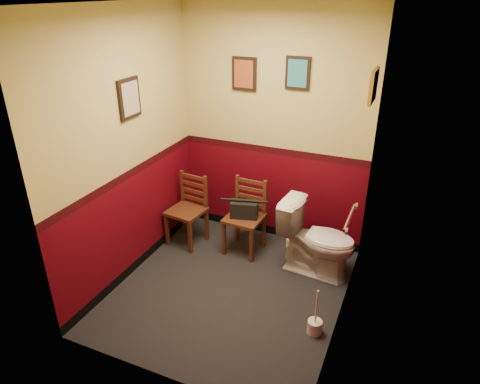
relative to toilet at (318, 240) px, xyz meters
name	(u,v)px	position (x,y,z in m)	size (l,w,h in m)	color
floor	(230,289)	(-0.72, -0.65, -0.40)	(2.20, 2.40, 0.00)	black
ceiling	(227,2)	(-0.72, -0.65, 2.30)	(2.20, 2.40, 0.00)	silver
wall_back	(273,130)	(-0.72, 0.55, 0.95)	(2.20, 2.70, 0.00)	#4C040E
wall_front	(153,232)	(-0.72, -1.85, 0.95)	(2.20, 2.70, 0.00)	#4C040E
wall_left	(127,151)	(-1.82, -0.65, 0.95)	(2.40, 2.70, 0.00)	#4C040E
wall_right	(354,189)	(0.38, -0.65, 0.95)	(2.40, 2.70, 0.00)	#4C040E
grab_bar	(350,218)	(0.35, -0.40, 0.55)	(0.05, 0.56, 0.06)	silver
framed_print_back_a	(244,74)	(-1.07, 0.53, 1.55)	(0.28, 0.04, 0.36)	black
framed_print_back_b	(298,73)	(-0.47, 0.53, 1.60)	(0.26, 0.04, 0.34)	black
framed_print_left	(129,98)	(-1.80, -0.55, 1.45)	(0.04, 0.30, 0.38)	black
framed_print_right	(373,86)	(0.36, -0.05, 1.65)	(0.04, 0.34, 0.28)	olive
toilet	(318,240)	(0.00, 0.00, 0.00)	(0.46, 0.82, 0.80)	white
toilet_brush	(315,326)	(0.22, -0.91, -0.32)	(0.13, 0.13, 0.47)	silver
chair_left	(188,210)	(-1.57, 0.01, 0.02)	(0.44, 0.44, 0.84)	#522A18
chair_right	(246,217)	(-0.87, 0.11, 0.03)	(0.42, 0.42, 0.86)	#522A18
handbag	(244,209)	(-0.87, 0.07, 0.15)	(0.33, 0.22, 0.22)	black
tp_stack	(297,234)	(-0.32, 0.36, -0.21)	(0.25, 0.15, 0.44)	silver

